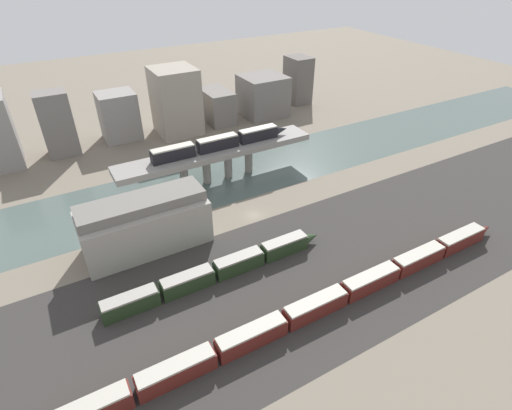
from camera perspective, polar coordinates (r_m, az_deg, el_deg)
ground_plane at (r=102.14m, az=-0.37°, el=-1.45°), size 400.00×400.00×0.00m
railbed_yard at (r=86.56m, az=7.50°, el=-9.37°), size 280.00×42.00×0.01m
river_water at (r=118.35m, az=-5.42°, el=3.70°), size 320.00×27.34×0.01m
bridge at (r=114.60m, az=-5.63°, el=7.18°), size 57.93×8.82×9.67m
train_on_bridge at (r=113.89m, az=-4.78°, el=8.95°), size 42.10×3.04×3.60m
train_yard_near at (r=78.12m, az=9.52°, el=-13.67°), size 98.95×3.18×3.59m
train_yard_mid at (r=83.84m, az=-5.14°, el=-9.22°), size 48.91×3.17×3.67m
warehouse_building at (r=92.22m, az=-15.58°, el=-2.60°), size 27.65×11.67×12.69m
city_block_left at (r=143.47m, az=-26.54°, el=10.31°), size 9.66×8.05×20.48m
city_block_center at (r=149.05m, az=-18.99°, el=11.93°), size 12.29×11.04×16.27m
city_block_right at (r=148.00m, az=-11.39°, el=14.32°), size 14.60×15.02×22.97m
city_block_far_right at (r=157.57m, az=-5.61°, el=13.88°), size 9.43×15.74×12.08m
city_block_tall at (r=162.98m, az=1.00°, el=15.32°), size 16.54×15.44×15.47m
city_block_low at (r=178.34m, az=6.00°, el=17.35°), size 8.69×10.67×18.97m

